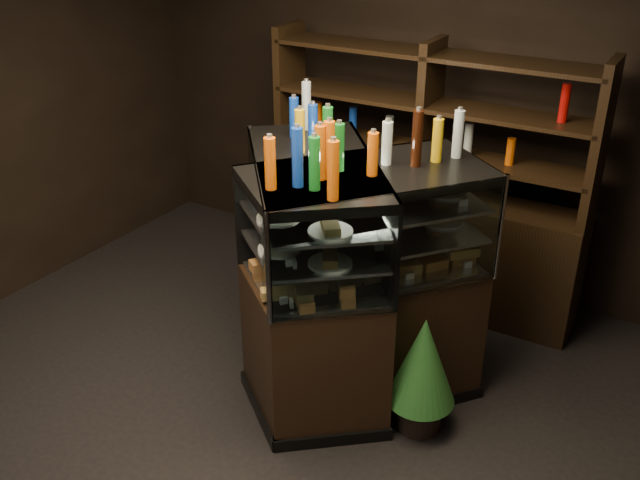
# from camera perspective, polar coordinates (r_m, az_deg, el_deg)

# --- Properties ---
(ground) EXTENTS (5.00, 5.00, 0.00)m
(ground) POSITION_cam_1_polar(r_m,az_deg,el_deg) (4.45, -6.92, -15.08)
(ground) COLOR black
(ground) RESTS_ON ground
(room_shell) EXTENTS (5.02, 5.02, 3.01)m
(room_shell) POSITION_cam_1_polar(r_m,az_deg,el_deg) (3.47, -8.69, 9.50)
(room_shell) COLOR black
(room_shell) RESTS_ON ground
(display_case) EXTENTS (1.76, 1.54, 1.53)m
(display_case) POSITION_cam_1_polar(r_m,az_deg,el_deg) (4.50, 1.49, -6.13)
(display_case) COLOR black
(display_case) RESTS_ON ground
(food_display) EXTENTS (1.29, 1.10, 0.47)m
(food_display) POSITION_cam_1_polar(r_m,az_deg,el_deg) (4.19, 1.54, 0.86)
(food_display) COLOR #BD7244
(food_display) RESTS_ON display_case
(bottles_top) EXTENTS (1.11, 0.96, 0.30)m
(bottles_top) POSITION_cam_1_polar(r_m,az_deg,el_deg) (3.99, 1.70, 7.91)
(bottles_top) COLOR silver
(bottles_top) RESTS_ON display_case
(potted_conifer) EXTENTS (0.40, 0.40, 0.87)m
(potted_conifer) POSITION_cam_1_polar(r_m,az_deg,el_deg) (4.20, 8.26, -9.39)
(potted_conifer) COLOR black
(potted_conifer) RESTS_ON ground
(back_shelving) EXTENTS (2.40, 0.47, 2.00)m
(back_shelving) POSITION_cam_1_polar(r_m,az_deg,el_deg) (5.49, 8.10, 1.20)
(back_shelving) COLOR black
(back_shelving) RESTS_ON ground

